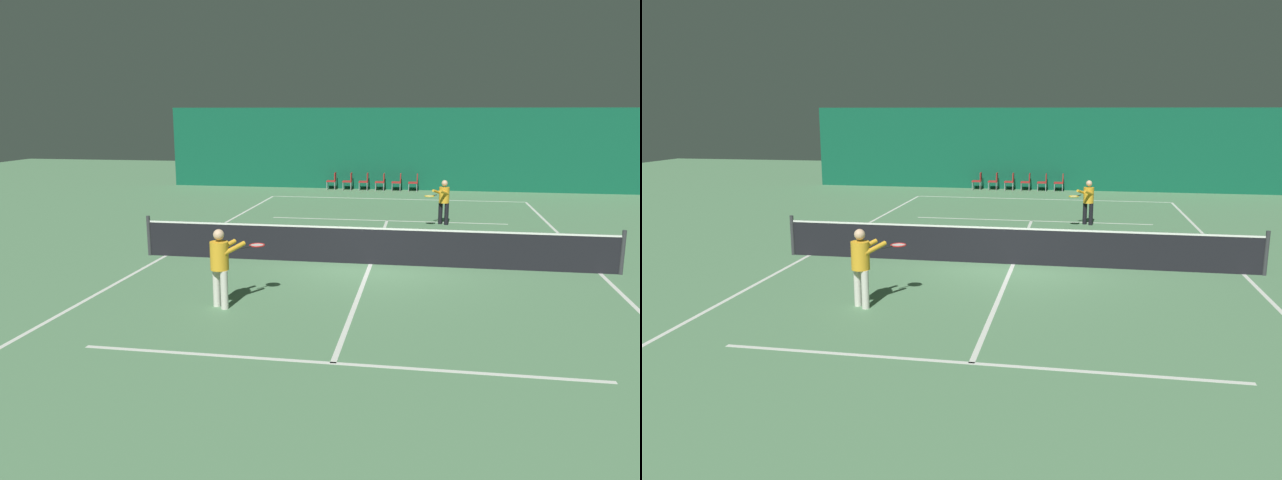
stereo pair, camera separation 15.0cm
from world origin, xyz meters
The scene contains 17 objects.
ground_plane centered at (0.00, 0.00, 0.00)m, with size 60.00×60.00×0.00m, color #56845B.
backdrop_curtain centered at (0.00, 15.26, 1.97)m, with size 23.00×0.12×3.93m.
court_line_baseline_far centered at (0.00, 11.90, 0.00)m, with size 11.00×0.10×0.00m.
court_line_service_far centered at (0.00, 6.40, 0.00)m, with size 8.25×0.10×0.00m.
court_line_service_near centered at (0.00, -6.40, 0.00)m, with size 8.25×0.10×0.00m.
court_line_sideline_left centered at (-5.50, 0.00, 0.00)m, with size 0.10×23.80×0.00m.
court_line_sideline_right centered at (5.50, 0.00, 0.00)m, with size 0.10×23.80×0.00m.
court_line_centre centered at (0.00, 0.00, 0.00)m, with size 0.10×12.80×0.00m.
tennis_net centered at (0.00, 0.00, 0.51)m, with size 12.00×0.10×1.07m.
player_near centered at (-2.58, -3.98, 0.92)m, with size 1.02×1.28×1.58m.
player_far centered at (1.91, 5.98, 0.88)m, with size 0.96×1.27×1.51m.
courtside_chair_0 centered at (-3.20, 14.71, 0.49)m, with size 0.44×0.44×0.84m.
courtside_chair_1 centered at (-2.41, 14.71, 0.49)m, with size 0.44×0.44×0.84m.
courtside_chair_2 centered at (-1.61, 14.71, 0.49)m, with size 0.44×0.44×0.84m.
courtside_chair_3 centered at (-0.82, 14.71, 0.49)m, with size 0.44×0.44×0.84m.
courtside_chair_4 centered at (-0.03, 14.71, 0.49)m, with size 0.44×0.44×0.84m.
courtside_chair_5 centered at (0.76, 14.71, 0.49)m, with size 0.44×0.44×0.84m.
Camera 2 is at (1.48, -15.30, 3.84)m, focal length 35.00 mm.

